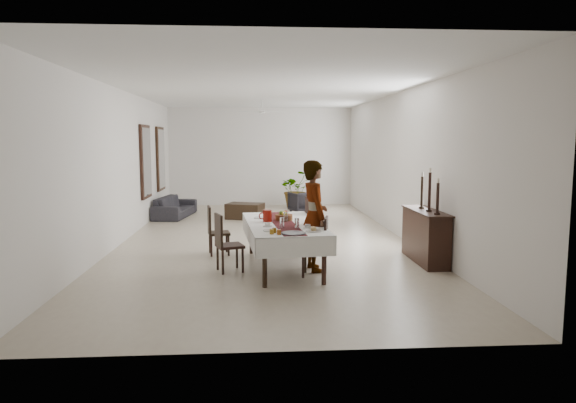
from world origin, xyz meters
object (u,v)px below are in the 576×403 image
(red_pitcher, at_px, (267,216))
(sofa, at_px, (175,207))
(sideboard_body, at_px, (425,237))
(dining_table_top, at_px, (283,225))
(woman, at_px, (314,216))

(red_pitcher, height_order, sofa, red_pitcher)
(red_pitcher, xyz_separation_m, sideboard_body, (2.79, 0.11, -0.42))
(dining_table_top, distance_m, sofa, 6.59)
(sideboard_body, bearing_deg, sofa, 132.31)
(dining_table_top, height_order, sideboard_body, sideboard_body)
(sideboard_body, bearing_deg, red_pitcher, -177.64)
(sideboard_body, relative_size, sofa, 0.76)
(dining_table_top, xyz_separation_m, woman, (0.50, -0.22, 0.18))
(dining_table_top, relative_size, sofa, 1.24)
(dining_table_top, relative_size, red_pitcher, 12.00)
(sideboard_body, height_order, sofa, sideboard_body)
(dining_table_top, distance_m, woman, 0.58)
(red_pitcher, distance_m, woman, 0.84)
(sofa, bearing_deg, red_pitcher, -148.93)
(dining_table_top, xyz_separation_m, sofa, (-2.70, 5.99, -0.44))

